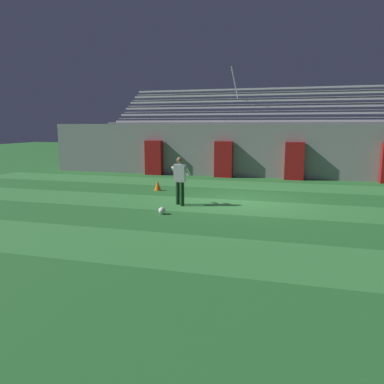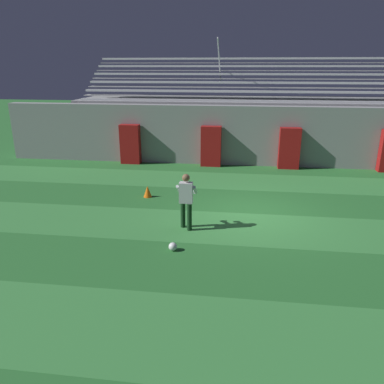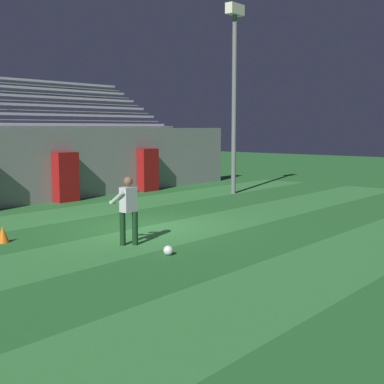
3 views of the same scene
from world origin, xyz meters
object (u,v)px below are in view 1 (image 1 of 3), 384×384
Objects in this scene: padding_pillar_far_left at (154,158)px; goalkeeper at (180,178)px; padding_pillar_gate_left at (224,159)px; padding_pillar_gate_right at (294,161)px; soccer_ball at (162,211)px; traffic_cone at (158,185)px.

padding_pillar_far_left reaches higher than goalkeeper.
padding_pillar_gate_left is 3.62m from padding_pillar_gate_right.
soccer_ball is (-0.15, -1.44, -0.84)m from goalkeeper.
padding_pillar_gate_right is (3.62, 0.00, 0.00)m from padding_pillar_gate_left.
padding_pillar_gate_right is 1.00× the size of padding_pillar_far_left.
padding_pillar_gate_right is at bearing 0.00° from padding_pillar_gate_left.
padding_pillar_gate_left is at bearing 88.30° from soccer_ball.
traffic_cone is at bearing -139.03° from padding_pillar_gate_right.
padding_pillar_gate_left is 8.62× the size of soccer_ball.
goalkeeper reaches higher than soccer_ball.
padding_pillar_gate_left reaches higher than soccer_ball.
padding_pillar_gate_left is 7.40m from goalkeeper.
soccer_ball is at bearing -95.80° from goalkeeper.
traffic_cone is at bearing 112.39° from soccer_ball.
padding_pillar_far_left is 8.62× the size of soccer_ball.
padding_pillar_gate_left is 3.93m from padding_pillar_far_left.
padding_pillar_gate_left is 1.00× the size of padding_pillar_far_left.
goalkeeper is 3.24m from traffic_cone.
soccer_ball is 0.52× the size of traffic_cone.
goalkeeper is at bearing 84.20° from soccer_ball.
padding_pillar_gate_right is at bearing 63.20° from goalkeeper.
padding_pillar_gate_right is at bearing 66.27° from soccer_ball.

